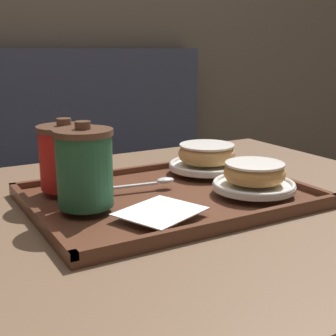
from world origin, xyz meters
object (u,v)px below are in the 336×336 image
coffee_cup_front (84,167)px  donut_plain (207,153)px  donut_chocolate_glazed (254,172)px  spoon (155,182)px  coffee_cup_rear (66,157)px

coffee_cup_front → donut_plain: 0.33m
coffee_cup_front → donut_chocolate_glazed: bearing=-12.3°
spoon → coffee_cup_front: bearing=-154.6°
coffee_cup_rear → spoon: size_ratio=0.91×
coffee_cup_front → donut_plain: size_ratio=1.14×
donut_plain → spoon: bearing=-161.1°
coffee_cup_rear → donut_plain: bearing=-1.7°
coffee_cup_front → spoon: bearing=17.7°
coffee_cup_front → coffee_cup_rear: 0.11m
coffee_cup_rear → spoon: 0.18m
coffee_cup_front → donut_chocolate_glazed: size_ratio=1.24×
spoon → donut_plain: bearing=26.7°
donut_plain → donut_chocolate_glazed: bearing=-93.3°
coffee_cup_front → spoon: (0.16, 0.05, -0.06)m
coffee_cup_front → coffee_cup_rear: bearing=87.3°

